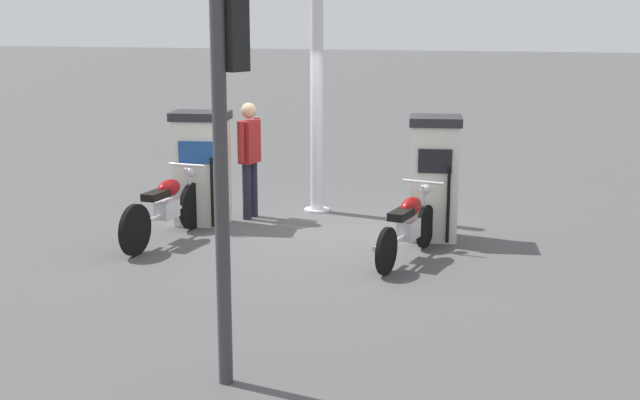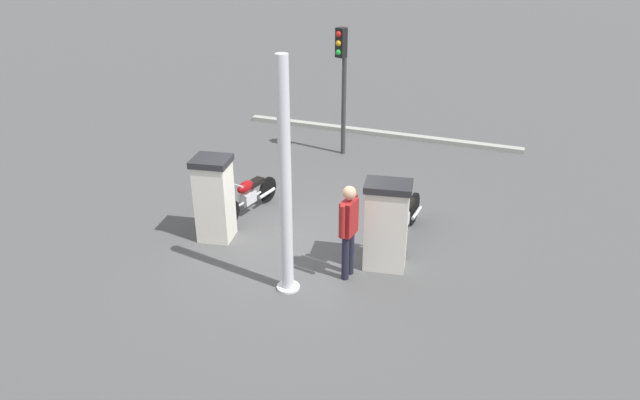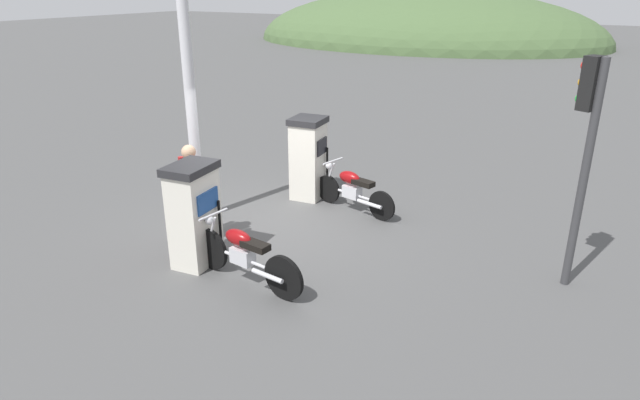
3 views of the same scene
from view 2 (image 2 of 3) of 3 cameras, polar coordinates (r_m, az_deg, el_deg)
name	(u,v)px [view 2 (image 2 of 3)]	position (r m, az deg, el deg)	size (l,w,h in m)	color
ground_plane	(301,246)	(11.38, -1.87, -4.47)	(120.00, 120.00, 0.00)	#4C4C4C
fuel_pump_near	(386,225)	(10.40, 6.50, -2.44)	(0.67, 0.88, 1.66)	silver
fuel_pump_far	(214,198)	(11.45, -10.28, 0.17)	(0.72, 0.77, 1.69)	silver
motorcycle_near_pump	(403,219)	(11.45, 8.08, -1.82)	(2.16, 0.60, 0.97)	black
motorcycle_far_pump	(248,195)	(12.45, -7.01, 0.53)	(1.90, 0.70, 0.93)	black
attendant_person	(349,226)	(9.97, 2.81, -2.52)	(0.58, 0.27, 1.75)	#1E1E2D
roadside_traffic_light	(342,69)	(15.09, 2.20, 12.63)	(0.40, 0.30, 3.32)	#38383A
canopy_support_pole	(285,186)	(9.22, -3.41, 1.35)	(0.40, 0.40, 4.01)	silver
road_edge_kerb	(379,133)	(17.24, 5.76, 6.52)	(0.62, 8.14, 0.12)	#9E9E93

